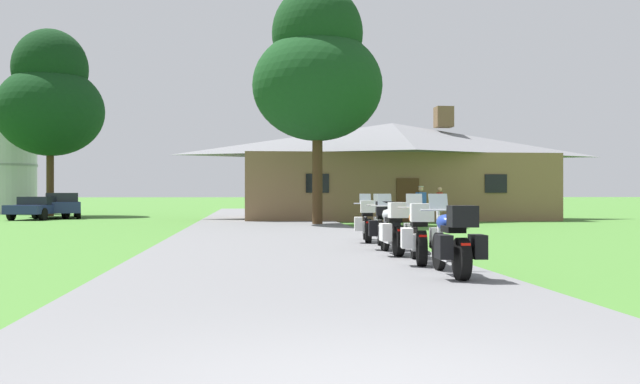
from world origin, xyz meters
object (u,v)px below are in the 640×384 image
Objects in this scene: bystander_blue_shirt_beside_signpost at (421,203)px; tree_by_lodge_front at (317,70)px; motorcycle_blue_nearest_to_camera at (454,242)px; motorcycle_orange_second_in_row at (419,234)px; motorcycle_yellow_fourth_in_row at (383,225)px; tree_left_far at (50,98)px; parked_navy_sedan_far_left at (40,207)px; bystander_red_shirt_near_lodge at (440,203)px; parked_navy_suv_far_left at (61,204)px; motorcycle_silver_third_in_row at (394,229)px; motorcycle_blue_farthest_in_row at (367,221)px; metal_silo_distant at (9,159)px.

bystander_blue_shirt_beside_signpost is 0.16× the size of tree_by_lodge_front.
motorcycle_blue_nearest_to_camera is 1.00× the size of motorcycle_orange_second_in_row.
tree_left_far reaches higher than motorcycle_yellow_fourth_in_row.
parked_navy_sedan_far_left is at bearing -80.19° from tree_left_far.
tree_by_lodge_front is at bearing 131.76° from bystander_red_shirt_near_lodge.
motorcycle_blue_nearest_to_camera and motorcycle_yellow_fourth_in_row have the same top height.
motorcycle_blue_nearest_to_camera is 37.44m from tree_left_far.
parked_navy_suv_far_left reaches higher than parked_navy_sedan_far_left.
motorcycle_blue_nearest_to_camera and motorcycle_silver_third_in_row have the same top height.
motorcycle_orange_second_in_row and motorcycle_blue_farthest_in_row have the same top height.
tree_left_far is at bearing 97.14° from parked_navy_suv_far_left.
motorcycle_blue_farthest_in_row is at bearing -43.97° from parked_navy_sedan_far_left.
bystander_red_shirt_near_lodge is (5.55, 18.96, 0.32)m from motorcycle_orange_second_in_row.
parked_navy_sedan_far_left is at bearing 118.56° from motorcycle_blue_nearest_to_camera.
bystander_red_shirt_near_lodge is at bearing 73.13° from motorcycle_blue_farthest_in_row.
tree_left_far reaches higher than parked_navy_sedan_far_left.
motorcycle_orange_second_in_row and motorcycle_silver_third_in_row have the same top height.
tree_by_lodge_front is at bearing 97.48° from motorcycle_blue_farthest_in_row.
parked_navy_suv_far_left is (-19.05, 8.79, -0.15)m from bystander_red_shirt_near_lodge.
tree_by_lodge_front is 17.34m from parked_navy_sedan_far_left.
motorcycle_orange_second_in_row is at bearing 92.81° from motorcycle_blue_nearest_to_camera.
bystander_red_shirt_near_lodge is 0.34× the size of parked_navy_suv_far_left.
motorcycle_blue_nearest_to_camera is at bearing -81.47° from parked_navy_suv_far_left.
metal_silo_distant is 1.51× the size of parked_navy_suv_far_left.
tree_left_far is 7.77m from metal_silo_distant.
motorcycle_silver_third_in_row is 0.20× the size of tree_by_lodge_front.
bystander_blue_shirt_beside_signpost is at bearing 79.46° from motorcycle_blue_nearest_to_camera.
parked_navy_suv_far_left is (-13.53, 29.86, 0.17)m from motorcycle_blue_nearest_to_camera.
tree_by_lodge_front is 1.39× the size of metal_silo_distant.
metal_silo_distant reaches higher than parked_navy_suv_far_left.
motorcycle_blue_nearest_to_camera is 43.83m from metal_silo_distant.
motorcycle_blue_nearest_to_camera is 1.25× the size of bystander_red_shirt_near_lodge.
tree_left_far is at bearing -53.20° from metal_silo_distant.
motorcycle_yellow_fourth_in_row is (0.09, 1.69, 0.00)m from motorcycle_silver_third_in_row.
bystander_blue_shirt_beside_signpost reaches higher than motorcycle_silver_third_in_row.
motorcycle_silver_third_in_row is 15.46m from bystander_blue_shirt_beside_signpost.
tree_left_far reaches higher than metal_silo_distant.
bystander_blue_shirt_beside_signpost is at bearing -37.28° from tree_left_far.
bystander_red_shirt_near_lodge is 2.52m from bystander_blue_shirt_beside_signpost.
bystander_blue_shirt_beside_signpost is at bearing -7.65° from tree_by_lodge_front.
parked_navy_suv_far_left is at bearing 117.31° from motorcycle_silver_third_in_row.
tree_by_lodge_front is (-4.38, 0.59, 5.70)m from bystander_blue_shirt_beside_signpost.
motorcycle_blue_nearest_to_camera is at bearing -167.67° from bystander_red_shirt_near_lodge.
motorcycle_blue_farthest_in_row is (-0.01, 8.13, 0.00)m from motorcycle_blue_nearest_to_camera.
motorcycle_silver_third_in_row is 0.42× the size of parked_navy_suv_far_left.
motorcycle_blue_nearest_to_camera is 8.13m from motorcycle_blue_farthest_in_row.
tree_left_far is (-20.64, 12.55, 6.18)m from bystander_red_shirt_near_lodge.
bystander_blue_shirt_beside_signpost is (4.13, 18.96, 0.34)m from motorcycle_blue_nearest_to_camera.
motorcycle_orange_second_in_row is 18.46m from tree_by_lodge_front.
metal_silo_distant is (-19.30, 33.43, 3.12)m from motorcycle_yellow_fourth_in_row.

